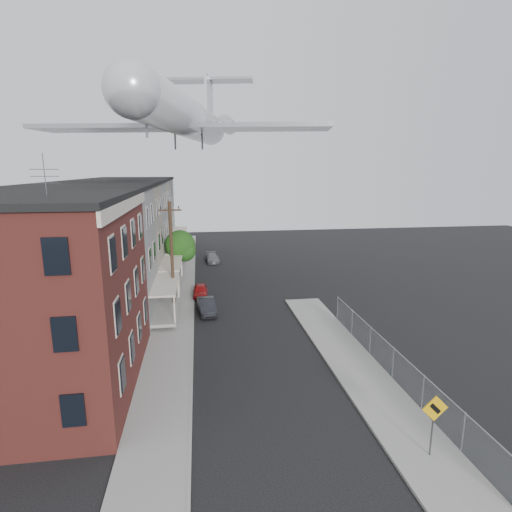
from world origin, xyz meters
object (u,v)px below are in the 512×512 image
Objects in this scene: airplane at (187,117)px; utility_pole at (172,255)px; warning_sign at (434,416)px; street_tree at (181,247)px; car_mid at (207,306)px; car_near at (200,291)px; car_far at (212,258)px.

utility_pole is at bearing -99.20° from airplane.
warning_sign is 0.54× the size of street_tree.
utility_pole is at bearing 153.26° from car_mid.
street_tree is 0.17× the size of airplane.
airplane is at bearing 80.80° from utility_pole.
warning_sign is 0.88× the size of car_near.
street_tree is at bearing 96.16° from car_mid.
airplane reaches higher than car_near.
car_far is (1.14, 18.15, -0.06)m from car_mid.
airplane reaches higher than car_mid.
warning_sign is 24.29m from car_near.
warning_sign is at bearing -59.52° from utility_pole.
utility_pole is at bearing 120.48° from warning_sign.
warning_sign reaches higher than car_near.
street_tree reaches higher than warning_sign.
street_tree is 12.93m from airplane.
warning_sign is at bearing -82.57° from car_far.
warning_sign is at bearing -69.42° from street_tree.
car_near is 0.86× the size of car_far.
car_far is (1.63, 13.65, -0.00)m from car_near.
warning_sign is 30.96m from street_tree.
car_near is (-9.03, 22.51, -1.34)m from warning_sign.
car_far is 18.03m from airplane.
car_near is 4.53m from car_mid.
warning_sign reaches higher than car_far.
airplane is at bearing -49.63° from street_tree.
warning_sign is 0.77× the size of car_mid.
car_mid is (2.33, -10.94, -2.85)m from street_tree.
airplane is at bearing 99.74° from car_near.
utility_pole reaches higher than street_tree.
street_tree is at bearing 88.11° from utility_pole.
utility_pole is 2.47× the size of car_mid.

